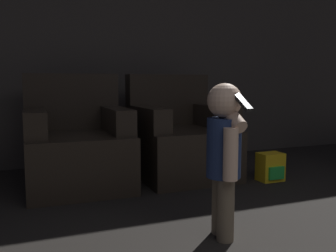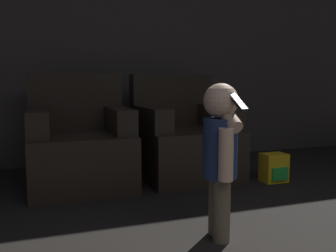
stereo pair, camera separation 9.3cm
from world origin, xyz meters
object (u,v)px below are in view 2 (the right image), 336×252
Objects in this scene: armchair_right at (183,140)px; toy_backpack at (274,168)px; person_toddler at (221,148)px; armchair_left at (80,146)px.

armchair_right is 3.79× the size of toy_backpack.
person_toddler reaches higher than toy_backpack.
armchair_left is 1.00× the size of armchair_right.
armchair_right is 0.83m from toy_backpack.
armchair_right is 1.41m from person_toddler.
armchair_right reaches higher than person_toddler.
person_toddler is at bearing -137.98° from toy_backpack.
toy_backpack is at bearing -36.38° from armchair_right.
armchair_right is 1.10× the size of person_toddler.
armchair_right is at bearing 144.08° from toy_backpack.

